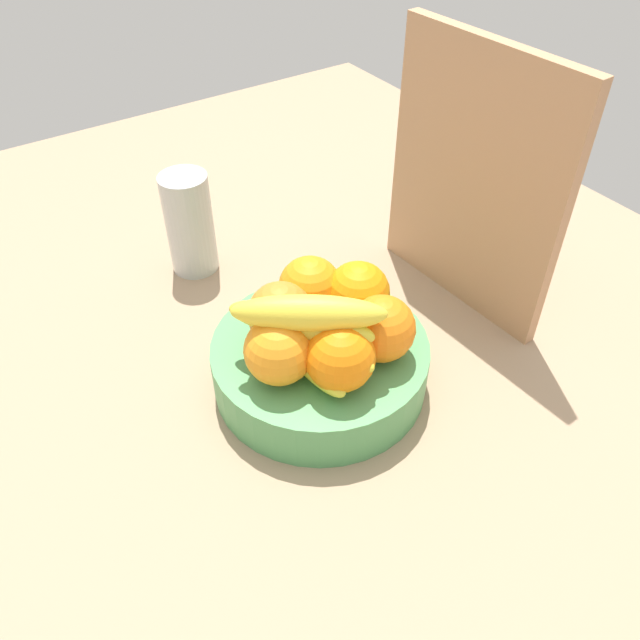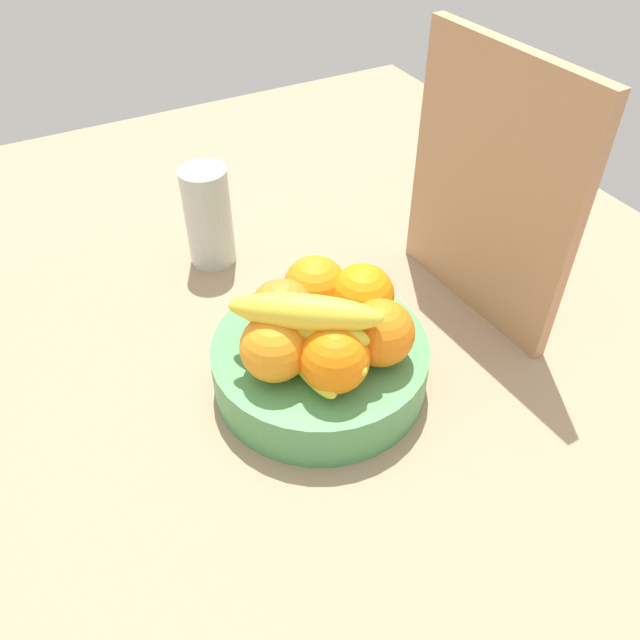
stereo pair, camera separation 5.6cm
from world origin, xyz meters
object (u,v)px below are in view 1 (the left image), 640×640
at_px(orange_center, 279,351).
at_px(orange_back_right, 382,329).
at_px(orange_front_right, 281,314).
at_px(fruit_bowl, 320,363).
at_px(cutting_board, 473,183).
at_px(thermos_tumbler, 187,225).
at_px(orange_back_left, 340,357).
at_px(orange_top_stack, 358,293).
at_px(banana_bunch, 307,330).
at_px(orange_front_left, 310,287).

xyz_separation_m(orange_center, orange_back_right, (0.04, 0.12, 0.00)).
bearing_deg(orange_front_right, fruit_bowl, 43.23).
xyz_separation_m(orange_back_right, cutting_board, (-0.09, 0.22, 0.08)).
bearing_deg(fruit_bowl, thermos_tumbler, -174.64).
height_order(fruit_bowl, orange_center, orange_center).
distance_m(fruit_bowl, orange_back_right, 0.10).
height_order(orange_center, thermos_tumbler, thermos_tumbler).
height_order(orange_back_left, orange_top_stack, same).
relative_size(fruit_bowl, cutting_board, 0.74).
distance_m(banana_bunch, cutting_board, 0.31).
height_order(orange_front_right, banana_bunch, banana_bunch).
distance_m(fruit_bowl, orange_back_left, 0.10).
bearing_deg(orange_top_stack, orange_back_left, -46.40).
bearing_deg(orange_front_right, cutting_board, 91.07).
distance_m(orange_back_right, orange_top_stack, 0.07).
bearing_deg(orange_front_left, orange_front_right, -68.01).
bearing_deg(orange_top_stack, fruit_bowl, -76.66).
bearing_deg(cutting_board, banana_bunch, -81.97).
height_order(fruit_bowl, orange_top_stack, orange_top_stack).
bearing_deg(orange_front_right, thermos_tumbler, 179.22).
bearing_deg(banana_bunch, orange_back_left, 17.69).
relative_size(orange_back_left, orange_top_stack, 1.00).
bearing_deg(orange_back_right, orange_center, -106.73).
bearing_deg(orange_back_left, orange_top_stack, 133.60).
xyz_separation_m(orange_front_right, orange_top_stack, (0.02, 0.10, 0.00)).
xyz_separation_m(orange_front_right, orange_back_right, (0.09, 0.08, 0.00)).
xyz_separation_m(orange_front_left, orange_center, (0.07, -0.09, 0.00)).
distance_m(orange_back_left, cutting_board, 0.31).
xyz_separation_m(orange_top_stack, cutting_board, (-0.02, 0.20, 0.08)).
xyz_separation_m(fruit_bowl, thermos_tumbler, (-0.31, -0.03, 0.05)).
bearing_deg(thermos_tumbler, cutting_board, 47.92).
xyz_separation_m(orange_front_left, orange_front_right, (0.02, -0.06, 0.00)).
relative_size(banana_bunch, cutting_board, 0.50).
height_order(orange_front_left, orange_center, same).
height_order(cutting_board, thermos_tumbler, cutting_board).
height_order(orange_front_left, orange_front_right, same).
xyz_separation_m(cutting_board, thermos_tumbler, (-0.27, -0.30, -0.10)).
bearing_deg(orange_back_left, orange_center, -132.49).
bearing_deg(orange_back_left, banana_bunch, -162.31).
bearing_deg(fruit_bowl, orange_front_left, 157.46).
bearing_deg(banana_bunch, orange_back_right, 67.22).
bearing_deg(orange_front_left, thermos_tumbler, -168.10).
xyz_separation_m(fruit_bowl, banana_bunch, (0.02, -0.03, 0.09)).
distance_m(orange_back_left, orange_top_stack, 0.11).
distance_m(orange_top_stack, cutting_board, 0.22).
xyz_separation_m(orange_center, cutting_board, (-0.06, 0.33, 0.08)).
bearing_deg(orange_back_left, orange_back_right, 99.46).
distance_m(orange_top_stack, banana_bunch, 0.10).
xyz_separation_m(fruit_bowl, orange_back_left, (0.06, -0.02, 0.07)).
xyz_separation_m(fruit_bowl, orange_center, (0.02, -0.07, 0.07)).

